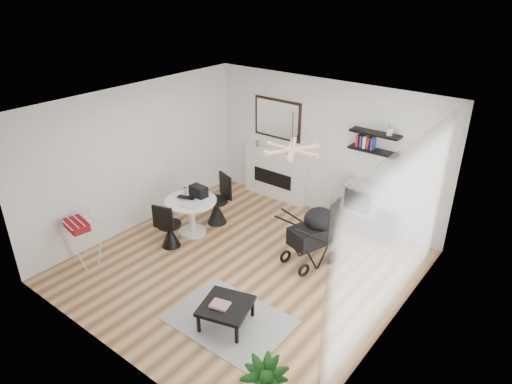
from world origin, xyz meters
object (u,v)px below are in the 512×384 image
Objects in this scene: dining_table at (191,211)px; drying_rack at (82,240)px; coffee_table at (226,307)px; fireplace at (275,168)px; tv_console at (363,221)px; stroller at (313,238)px; crt_tv at (363,197)px.

dining_table is 1.94m from drying_rack.
drying_rack reaches higher than coffee_table.
drying_rack is 1.01× the size of coffee_table.
coffee_table is (1.81, -3.64, -0.37)m from fireplace.
fireplace is 2.61× the size of drying_rack.
coffee_table is at bearing -63.59° from fireplace.
tv_console is at bearing 60.09° from drying_rack.
stroller is 1.32× the size of coffee_table.
coffee_table is (-0.12, -2.05, -0.15)m from stroller.
dining_table is 2.60m from coffee_table.
drying_rack reaches higher than dining_table.
drying_rack is at bearing -105.25° from fireplace.
fireplace reaches higher than crt_tv.
crt_tv is at bearing 39.67° from dining_table.
dining_table reaches higher than tv_console.
tv_console is at bearing -3.80° from fireplace.
drying_rack is at bearing -173.75° from coffee_table.
crt_tv is (-0.05, -0.00, 0.49)m from tv_console.
drying_rack is at bearing -112.79° from dining_table.
fireplace reaches higher than dining_table.
tv_console is at bearing 84.25° from coffee_table.
fireplace is 3.56× the size of crt_tv.
dining_table is 1.15× the size of drying_rack.
crt_tv is at bearing -175.90° from tv_console.
tv_console is at bearing 98.33° from stroller.
dining_table is 1.16× the size of coffee_table.
stroller is at bearing -97.45° from crt_tv.
dining_table is at bearing -140.33° from crt_tv.
stroller is at bearing 14.46° from dining_table.
fireplace reaches higher than coffee_table.
stroller is at bearing -99.21° from tv_console.
drying_rack is at bearing -124.24° from stroller.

